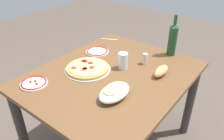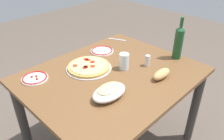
# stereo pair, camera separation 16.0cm
# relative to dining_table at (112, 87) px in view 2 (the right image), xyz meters

# --- Properties ---
(dining_table) EXTENTS (1.21, 1.00, 0.75)m
(dining_table) POSITION_rel_dining_table_xyz_m (0.00, 0.00, 0.00)
(dining_table) COLOR brown
(dining_table) RESTS_ON ground
(pepperoni_pizza) EXTENTS (0.34, 0.34, 0.03)m
(pepperoni_pizza) POSITION_rel_dining_table_xyz_m (0.07, -0.18, 0.13)
(pepperoni_pizza) COLOR #B7B7BC
(pepperoni_pizza) RESTS_ON dining_table
(baked_pasta_dish) EXTENTS (0.24, 0.15, 0.08)m
(baked_pasta_dish) POSITION_rel_dining_table_xyz_m (0.21, 0.18, 0.16)
(baked_pasta_dish) COLOR white
(baked_pasta_dish) RESTS_ON dining_table
(wine_bottle) EXTENTS (0.07, 0.07, 0.34)m
(wine_bottle) POSITION_rel_dining_table_xyz_m (-0.54, 0.20, 0.26)
(wine_bottle) COLOR #194723
(wine_bottle) RESTS_ON dining_table
(water_glass) EXTENTS (0.07, 0.07, 0.12)m
(water_glass) POSITION_rel_dining_table_xyz_m (-0.11, 0.01, 0.18)
(water_glass) COLOR silver
(water_glass) RESTS_ON dining_table
(side_plate_near) EXTENTS (0.20, 0.20, 0.02)m
(side_plate_near) POSITION_rel_dining_table_xyz_m (-0.19, -0.31, 0.13)
(side_plate_near) COLOR white
(side_plate_near) RESTS_ON dining_table
(side_plate_far) EXTENTS (0.18, 0.18, 0.02)m
(side_plate_far) POSITION_rel_dining_table_xyz_m (0.43, -0.33, 0.13)
(side_plate_far) COLOR white
(side_plate_far) RESTS_ON dining_table
(bread_loaf) EXTENTS (0.17, 0.07, 0.06)m
(bread_loaf) POSITION_rel_dining_table_xyz_m (-0.20, 0.29, 0.15)
(bread_loaf) COLOR tan
(bread_loaf) RESTS_ON dining_table
(spice_shaker) EXTENTS (0.04, 0.04, 0.09)m
(spice_shaker) POSITION_rel_dining_table_xyz_m (-0.27, 0.11, 0.16)
(spice_shaker) COLOR silver
(spice_shaker) RESTS_ON dining_table
(fork_right) EXTENTS (0.09, 0.16, 0.00)m
(fork_right) POSITION_rel_dining_table_xyz_m (-0.47, -0.40, 0.12)
(fork_right) COLOR #B7B7BC
(fork_right) RESTS_ON dining_table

